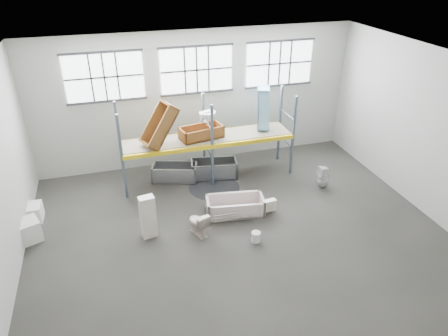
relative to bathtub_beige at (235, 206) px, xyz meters
name	(u,v)px	position (x,y,z in m)	size (l,w,h in m)	color
floor	(238,234)	(-0.22, -0.99, -0.32)	(12.00, 10.00, 0.10)	#45413B
ceiling	(242,63)	(-0.22, -0.99, 4.78)	(12.00, 10.00, 0.10)	silver
wall_back	(197,98)	(-0.22, 4.06, 2.23)	(12.00, 0.10, 5.00)	#B2B0A4
wall_front	(337,291)	(-0.22, -6.04, 2.23)	(12.00, 0.10, 5.00)	#B9B7AA
wall_right	(428,132)	(5.83, -0.99, 2.23)	(0.10, 10.00, 5.00)	#AFADA2
window_left	(104,77)	(-3.42, 3.95, 3.33)	(2.60, 0.04, 1.60)	white
window_mid	(197,70)	(-0.22, 3.95, 3.33)	(2.60, 0.04, 1.60)	white
window_right	(279,63)	(2.98, 3.95, 3.33)	(2.60, 0.04, 1.60)	white
rack_upright_la	(122,158)	(-3.22, 1.91, 1.23)	(0.08, 0.08, 3.00)	slate
rack_upright_lb	(120,143)	(-3.22, 3.11, 1.23)	(0.08, 0.08, 3.00)	slate
rack_upright_ma	(212,147)	(-0.22, 1.91, 1.23)	(0.08, 0.08, 3.00)	slate
rack_upright_mb	(204,133)	(-0.22, 3.11, 1.23)	(0.08, 0.08, 3.00)	slate
rack_upright_ra	(293,136)	(2.78, 1.91, 1.23)	(0.08, 0.08, 3.00)	slate
rack_upright_rb	(280,124)	(2.78, 3.11, 1.23)	(0.08, 0.08, 3.00)	slate
rack_beam_front	(212,147)	(-0.22, 1.91, 1.23)	(6.00, 0.10, 0.14)	yellow
rack_beam_back	(204,133)	(-0.22, 3.11, 1.23)	(6.00, 0.10, 0.14)	yellow
shelf_deck	(208,137)	(-0.22, 2.51, 1.31)	(5.90, 1.10, 0.03)	gray
wet_patch	(214,187)	(-0.22, 1.71, -0.26)	(1.80, 1.80, 0.00)	black
bathtub_beige	(235,206)	(0.00, 0.00, 0.00)	(1.81, 0.85, 0.53)	beige
cistern_spare	(270,205)	(1.06, -0.29, 0.01)	(0.39, 0.18, 0.37)	beige
sink_in_tub	(245,215)	(0.17, -0.43, -0.11)	(0.42, 0.42, 0.14)	beige
toilet_beige	(198,223)	(-1.36, -0.71, 0.11)	(0.42, 0.74, 0.76)	beige
cistern_tall	(148,217)	(-2.76, -0.40, 0.40)	(0.43, 0.28, 1.34)	beige
toilet_white	(323,177)	(3.43, 0.63, 0.15)	(0.37, 0.38, 0.83)	white
steel_tub_left	(175,172)	(-1.44, 2.65, 0.02)	(1.59, 0.74, 0.58)	#B5B6BE
steel_tub_right	(214,169)	(-0.01, 2.49, 0.04)	(1.67, 0.78, 0.61)	#A5A8AE
rust_tub_flat	(201,132)	(-0.45, 2.48, 1.55)	(1.48, 0.69, 0.42)	#986523
rust_tub_tilted	(159,125)	(-1.90, 2.36, 2.03)	(1.57, 0.74, 0.44)	brown
sink_on_shelf	(208,125)	(-0.23, 2.40, 1.83)	(0.59, 0.45, 0.52)	silver
blue_tub_upright	(263,108)	(1.89, 2.65, 2.13)	(1.48, 0.70, 0.42)	#8AC4EC
bucket	(256,237)	(0.13, -1.53, -0.11)	(0.27, 0.27, 0.31)	silver
carton_near	(26,231)	(-6.17, 0.39, 0.05)	(0.74, 0.64, 0.64)	white
carton_far	(31,213)	(-6.14, 1.43, -0.01)	(0.63, 0.63, 0.52)	white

